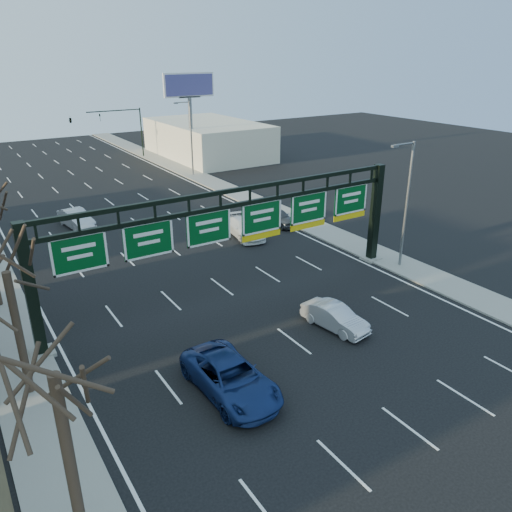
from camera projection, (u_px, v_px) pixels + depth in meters
ground at (317, 359)px, 25.41m from camera, size 160.00×160.00×0.00m
sidewalk_right at (288, 215)px, 47.35m from camera, size 3.00×120.00×0.12m
lane_markings at (162, 242)px, 40.96m from camera, size 21.60×120.00×0.01m
sign_gantry at (238, 229)px, 29.95m from camera, size 24.60×1.20×7.20m
building_right_distant at (208, 139)px, 73.34m from camera, size 12.00×20.00×5.00m
tree_near at (47, 342)px, 13.05m from camera, size 3.60×3.60×8.86m
tree_gantry at (1, 249)px, 20.19m from camera, size 3.60×3.60×8.48m
streetlight_near at (406, 199)px, 34.38m from camera, size 2.15×0.22×9.00m
streetlight_far at (190, 135)px, 60.82m from camera, size 2.15×0.22×9.00m
billboard_right at (190, 97)px, 64.44m from camera, size 7.00×0.50×12.00m
traffic_signal_mast at (98, 121)px, 68.93m from camera, size 10.16×0.54×7.00m
car_blue_suv at (231, 378)px, 22.62m from camera, size 2.80×5.85×1.61m
car_silver_sedan at (335, 317)px, 28.01m from camera, size 2.05×4.28×1.35m
car_white_wagon at (245, 228)px, 41.90m from camera, size 2.86×5.42×1.50m
car_grey_far at (277, 217)px, 44.77m from camera, size 2.13×4.41×1.45m
car_silver_distant at (76, 219)px, 44.07m from camera, size 2.37×4.99×1.58m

